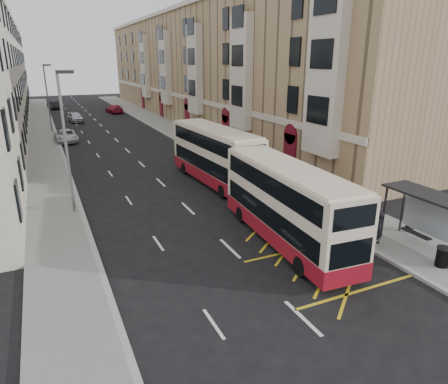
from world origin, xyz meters
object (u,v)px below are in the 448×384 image
double_decker_rear (215,156)px  pedestrian_near (378,228)px  street_lamp_near (66,136)px  pedestrian_far (311,191)px  car_red (114,109)px  white_van (66,136)px  double_decker_front (287,204)px  bus_shelter (437,211)px  street_lamp_far (48,95)px  litter_bin (442,256)px  pedestrian_mid (413,215)px  car_silver (76,117)px  car_dark (54,105)px

double_decker_rear → pedestrian_near: bearing=-80.2°
street_lamp_near → pedestrian_far: street_lamp_near is taller
car_red → white_van: bearing=60.3°
street_lamp_near → double_decker_front: street_lamp_near is taller
double_decker_rear → street_lamp_near: bearing=-170.6°
pedestrian_near → white_van: bearing=-86.8°
pedestrian_near → bus_shelter: bearing=123.2°
street_lamp_far → litter_bin: street_lamp_far is taller
street_lamp_far → double_decker_front: 39.64m
street_lamp_near → pedestrian_far: 14.58m
pedestrian_near → street_lamp_far: bearing=-88.3°
street_lamp_near → street_lamp_far: size_ratio=1.00×
street_lamp_far → pedestrian_mid: 43.44m
street_lamp_near → car_red: 47.86m
litter_bin → double_decker_front: bearing=132.2°
bus_shelter → pedestrian_near: bus_shelter is taller
double_decker_front → white_van: double_decker_front is taller
pedestrian_mid → pedestrian_far: bearing=97.2°
double_decker_rear → car_red: size_ratio=2.13×
street_lamp_near → pedestrian_near: bearing=-40.0°
litter_bin → white_van: 39.00m
litter_bin → street_lamp_far: bearing=107.6°
litter_bin → white_van: bearing=108.9°
double_decker_rear → car_silver: bearing=97.3°
double_decker_front → car_silver: bearing=100.5°
litter_bin → car_red: 60.25m
pedestrian_mid → pedestrian_far: pedestrian_far is taller
litter_bin → pedestrian_far: 8.70m
bus_shelter → street_lamp_near: bearing=139.9°
car_dark → street_lamp_far: bearing=-106.1°
street_lamp_far → pedestrian_near: 42.94m
litter_bin → pedestrian_far: bearing=93.8°
street_lamp_near → double_decker_rear: street_lamp_near is taller
double_decker_front → car_red: size_ratio=2.05×
bus_shelter → pedestrian_near: size_ratio=2.50×
bus_shelter → double_decker_front: size_ratio=0.43×
double_decker_rear → litter_bin: double_decker_rear is taller
pedestrian_near → pedestrian_mid: pedestrian_mid is taller
pedestrian_near → car_silver: bearing=-95.0°
car_silver → car_dark: bearing=88.3°
car_silver → double_decker_rear: bearing=-87.8°
street_lamp_near → litter_bin: (13.81, -13.62, -4.01)m
pedestrian_far → car_silver: (-9.76, 43.12, -0.32)m
white_van → street_lamp_far: bearing=97.8°
bus_shelter → car_red: 59.10m
street_lamp_near → street_lamp_far: 30.00m
car_silver → pedestrian_far: bearing=-85.3°
street_lamp_far → double_decker_front: size_ratio=0.80×
bus_shelter → street_lamp_far: 44.94m
double_decker_rear → pedestrian_mid: 13.80m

